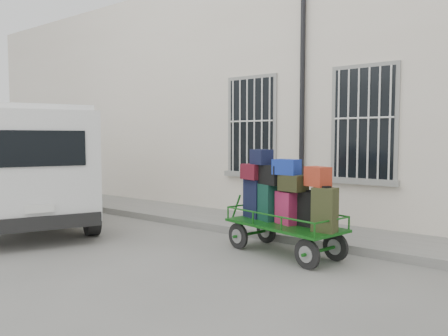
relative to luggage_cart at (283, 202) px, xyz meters
name	(u,v)px	position (x,y,z in m)	size (l,w,h in m)	color
ground	(178,246)	(-1.76, -0.70, -0.89)	(80.00, 80.00, 0.00)	slate
building	(315,100)	(-1.76, 4.80, 2.11)	(24.00, 5.15, 6.00)	beige
sidewalk	(247,223)	(-1.76, 1.50, -0.81)	(24.00, 1.70, 0.15)	slate
luggage_cart	(283,202)	(0.00, 0.00, 0.00)	(2.43, 1.35, 1.76)	black
van	(28,160)	(-5.70, -1.36, 0.58)	(5.46, 4.02, 2.56)	silver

